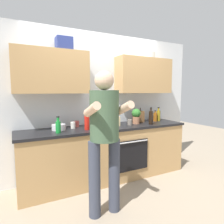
# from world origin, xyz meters

# --- Properties ---
(ground_plane) EXTENTS (12.00, 12.00, 0.00)m
(ground_plane) POSITION_xyz_m (0.00, 0.00, 0.00)
(ground_plane) COLOR gray
(back_wall_unit) EXTENTS (4.00, 0.38, 2.50)m
(back_wall_unit) POSITION_xyz_m (0.00, 0.28, 1.49)
(back_wall_unit) COLOR silver
(back_wall_unit) RESTS_ON ground
(counter) EXTENTS (2.84, 0.67, 0.90)m
(counter) POSITION_xyz_m (0.00, -0.00, 0.45)
(counter) COLOR tan
(counter) RESTS_ON ground
(person_standing) EXTENTS (0.49, 0.45, 1.72)m
(person_standing) POSITION_xyz_m (-0.45, -0.85, 1.02)
(person_standing) COLOR #383D4C
(person_standing) RESTS_ON ground
(bottle_soda) EXTENTS (0.07, 0.07, 0.24)m
(bottle_soda) POSITION_xyz_m (-0.84, -0.14, 0.99)
(bottle_soda) COLOR #198C33
(bottle_soda) RESTS_ON counter
(bottle_soy) EXTENTS (0.07, 0.07, 0.30)m
(bottle_soy) POSITION_xyz_m (0.77, -0.16, 1.02)
(bottle_soy) COLOR black
(bottle_soy) RESTS_ON counter
(bottle_oil) EXTENTS (0.07, 0.07, 0.27)m
(bottle_oil) POSITION_xyz_m (1.16, 0.10, 1.01)
(bottle_oil) COLOR olive
(bottle_oil) RESTS_ON counter
(bottle_vinegar) EXTENTS (0.07, 0.07, 0.34)m
(bottle_vinegar) POSITION_xyz_m (-0.10, 0.01, 1.05)
(bottle_vinegar) COLOR brown
(bottle_vinegar) RESTS_ON counter
(bottle_syrup) EXTENTS (0.08, 0.08, 0.21)m
(bottle_syrup) POSITION_xyz_m (1.07, 0.08, 0.99)
(bottle_syrup) COLOR #8C4C14
(bottle_syrup) RESTS_ON counter
(bottle_hotsauce) EXTENTS (0.08, 0.08, 0.28)m
(bottle_hotsauce) POSITION_xyz_m (-0.40, -0.11, 1.02)
(bottle_hotsauce) COLOR red
(bottle_hotsauce) RESTS_ON counter
(cup_coffee) EXTENTS (0.07, 0.07, 0.10)m
(cup_coffee) POSITION_xyz_m (-0.56, 0.10, 0.95)
(cup_coffee) COLOR white
(cup_coffee) RESTS_ON counter
(cup_stoneware) EXTENTS (0.08, 0.08, 0.10)m
(cup_stoneware) POSITION_xyz_m (0.40, -0.06, 0.95)
(cup_stoneware) COLOR slate
(cup_stoneware) RESTS_ON counter
(cup_ceramic) EXTENTS (0.08, 0.08, 0.10)m
(cup_ceramic) POSITION_xyz_m (-0.47, 0.21, 0.95)
(cup_ceramic) COLOR #BF4C47
(cup_ceramic) RESTS_ON counter
(mixing_bowl) EXTENTS (0.20, 0.20, 0.09)m
(mixing_bowl) POSITION_xyz_m (-0.79, 0.07, 0.94)
(mixing_bowl) COLOR silver
(mixing_bowl) RESTS_ON counter
(knife_block) EXTENTS (0.10, 0.14, 0.27)m
(knife_block) POSITION_xyz_m (0.77, 0.16, 1.01)
(knife_block) COLOR brown
(knife_block) RESTS_ON counter
(potted_herb) EXTENTS (0.16, 0.16, 0.27)m
(potted_herb) POSITION_xyz_m (0.58, 0.01, 1.05)
(potted_herb) COLOR #9E6647
(potted_herb) RESTS_ON counter
(grocery_bag_bread) EXTENTS (0.22, 0.21, 0.16)m
(grocery_bag_bread) POSITION_xyz_m (0.12, 0.02, 0.98)
(grocery_bag_bread) COLOR tan
(grocery_bag_bread) RESTS_ON counter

